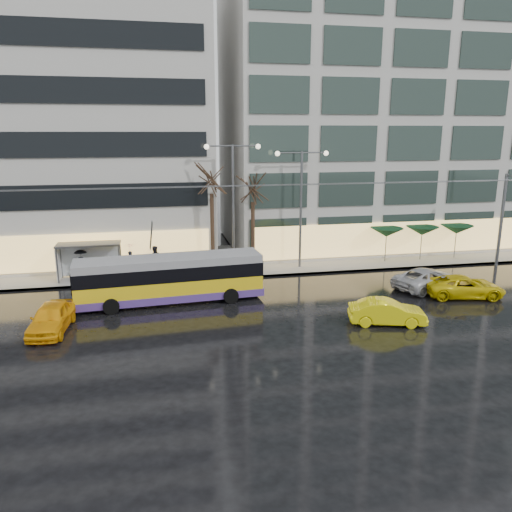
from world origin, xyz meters
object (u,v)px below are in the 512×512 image
object	(u,v)px
trolleybus	(170,280)
bus_shelter	(84,253)
taxi_a	(51,318)
street_lamp_near	(233,190)

from	to	relation	value
trolleybus	bus_shelter	world-z (taller)	trolleybus
trolleybus	bus_shelter	xyz separation A→B (m)	(-5.61, 5.76, 0.58)
trolleybus	taxi_a	bearing A→B (deg)	-151.38
street_lamp_near	taxi_a	world-z (taller)	street_lamp_near
trolleybus	bus_shelter	distance (m)	8.06
bus_shelter	street_lamp_near	size ratio (longest dim) A/B	0.47
bus_shelter	street_lamp_near	distance (m)	11.14
trolleybus	street_lamp_near	bearing A→B (deg)	50.91
bus_shelter	street_lamp_near	world-z (taller)	street_lamp_near
taxi_a	trolleybus	bearing A→B (deg)	33.47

